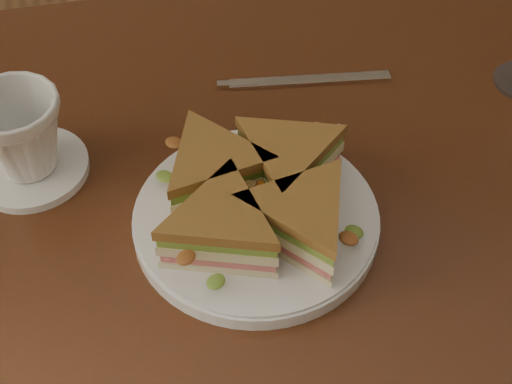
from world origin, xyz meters
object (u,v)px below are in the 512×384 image
at_px(spoon, 236,167).
at_px(saucer, 31,168).
at_px(plate, 256,220).
at_px(table, 280,239).
at_px(sandwich_wedges, 256,195).
at_px(knife, 298,81).
at_px(coffee_cup, 20,134).

distance_m(spoon, saucer, 0.22).
bearing_deg(plate, table, 51.77).
height_order(table, sandwich_wedges, sandwich_wedges).
xyz_separation_m(sandwich_wedges, knife, (0.10, 0.21, -0.04)).
xyz_separation_m(sandwich_wedges, coffee_cup, (-0.22, 0.13, 0.01)).
xyz_separation_m(plate, spoon, (-0.00, 0.08, -0.00)).
distance_m(spoon, knife, 0.17).
bearing_deg(spoon, plate, -102.93).
xyz_separation_m(plate, coffee_cup, (-0.22, 0.13, 0.05)).
relative_size(sandwich_wedges, spoon, 1.48).
bearing_deg(plate, coffee_cup, 149.94).
relative_size(spoon, knife, 0.84).
relative_size(plate, knife, 1.16).
relative_size(spoon, coffee_cup, 1.83).
bearing_deg(table, saucer, 163.70).
xyz_separation_m(knife, saucer, (-0.32, -0.08, 0.00)).
bearing_deg(sandwich_wedges, coffee_cup, 149.94).
bearing_deg(sandwich_wedges, saucer, 149.94).
distance_m(sandwich_wedges, saucer, 0.26).
height_order(sandwich_wedges, saucer, sandwich_wedges).
bearing_deg(plate, spoon, 92.60).
distance_m(plate, saucer, 0.26).
height_order(plate, coffee_cup, coffee_cup).
distance_m(plate, sandwich_wedges, 0.04).
distance_m(plate, spoon, 0.08).
height_order(table, spoon, spoon).
xyz_separation_m(sandwich_wedges, saucer, (-0.22, 0.13, -0.04)).
xyz_separation_m(spoon, knife, (0.11, 0.13, -0.00)).
bearing_deg(table, spoon, 147.16).
bearing_deg(plate, sandwich_wedges, 116.57).
bearing_deg(plate, knife, 64.07).
relative_size(table, coffee_cup, 12.23).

